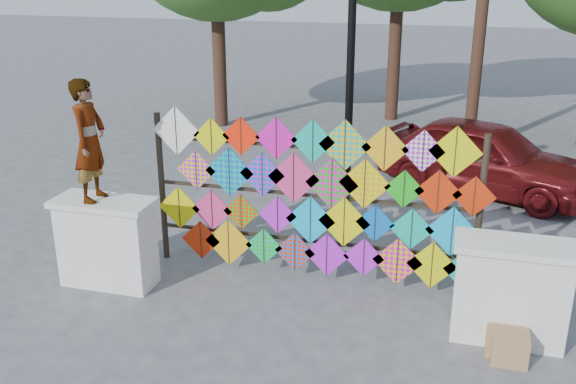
% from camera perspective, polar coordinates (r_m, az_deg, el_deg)
% --- Properties ---
extents(ground, '(80.00, 80.00, 0.00)m').
position_cam_1_polar(ground, '(8.87, 0.72, -9.65)').
color(ground, gray).
rests_on(ground, ground).
extents(parapet_left, '(1.40, 0.65, 1.28)m').
position_cam_1_polar(parapet_left, '(9.38, -15.80, -4.27)').
color(parapet_left, silver).
rests_on(parapet_left, ground).
extents(parapet_right, '(1.40, 0.65, 1.28)m').
position_cam_1_polar(parapet_right, '(8.20, 19.15, -8.30)').
color(parapet_right, silver).
rests_on(parapet_right, ground).
extents(kite_rack, '(4.94, 0.24, 2.44)m').
position_cam_1_polar(kite_rack, '(8.96, 2.55, -0.69)').
color(kite_rack, black).
rests_on(kite_rack, ground).
extents(vendor_woman, '(0.43, 0.63, 1.66)m').
position_cam_1_polar(vendor_woman, '(8.96, -17.25, 4.38)').
color(vendor_woman, '#99999E').
rests_on(vendor_woman, parapet_left).
extents(sedan, '(4.58, 3.19, 1.45)m').
position_cam_1_polar(sedan, '(13.25, 17.08, 3.06)').
color(sedan, '#5D1012').
rests_on(sedan, ground).
extents(lamppost, '(0.28, 0.28, 4.46)m').
position_cam_1_polar(lamppost, '(9.75, 5.53, 9.90)').
color(lamppost, black).
rests_on(lamppost, ground).
extents(cardboard_box_near, '(0.41, 0.36, 0.36)m').
position_cam_1_polar(cardboard_box_near, '(8.01, 19.09, -12.91)').
color(cardboard_box_near, '#A67850').
rests_on(cardboard_box_near, ground).
extents(cardboard_box_far, '(0.42, 0.38, 0.35)m').
position_cam_1_polar(cardboard_box_far, '(8.16, 18.68, -12.24)').
color(cardboard_box_far, '#A67850').
rests_on(cardboard_box_far, ground).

